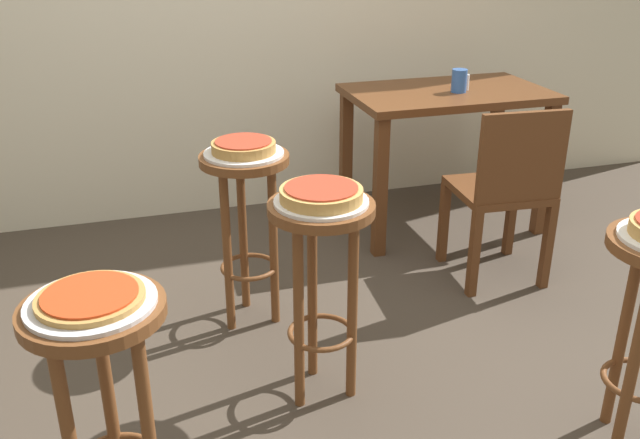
% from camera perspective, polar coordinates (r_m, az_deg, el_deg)
% --- Properties ---
extents(ground_plane, '(6.00, 6.00, 0.00)m').
position_cam_1_polar(ground_plane, '(2.82, -1.02, -10.99)').
color(ground_plane, '#42382D').
extents(stool_middle, '(0.36, 0.36, 0.74)m').
position_cam_1_polar(stool_middle, '(1.89, -17.33, -12.03)').
color(stool_middle, brown).
rests_on(stool_middle, ground_plane).
extents(serving_plate_middle, '(0.32, 0.32, 0.01)m').
position_cam_1_polar(serving_plate_middle, '(1.78, -18.15, -6.47)').
color(serving_plate_middle, silver).
rests_on(serving_plate_middle, stool_middle).
extents(pizza_middle, '(0.26, 0.26, 0.02)m').
position_cam_1_polar(pizza_middle, '(1.77, -18.22, -6.02)').
color(pizza_middle, '#B78442').
rests_on(pizza_middle, serving_plate_middle).
extents(stool_leftside, '(0.36, 0.36, 0.74)m').
position_cam_1_polar(stool_leftside, '(2.36, 0.10, -3.30)').
color(stool_leftside, brown).
rests_on(stool_leftside, ground_plane).
extents(serving_plate_leftside, '(0.31, 0.31, 0.01)m').
position_cam_1_polar(serving_plate_leftside, '(2.27, 0.10, 1.46)').
color(serving_plate_leftside, silver).
rests_on(serving_plate_leftside, stool_leftside).
extents(pizza_leftside, '(0.27, 0.27, 0.05)m').
position_cam_1_polar(pizza_leftside, '(2.26, 0.10, 2.12)').
color(pizza_leftside, tan).
rests_on(pizza_leftside, serving_plate_leftside).
extents(stool_rear, '(0.36, 0.36, 0.74)m').
position_cam_1_polar(stool_rear, '(2.83, -6.04, 1.32)').
color(stool_rear, brown).
rests_on(stool_rear, ground_plane).
extents(serving_plate_rear, '(0.31, 0.31, 0.01)m').
position_cam_1_polar(serving_plate_rear, '(2.76, -6.23, 5.39)').
color(serving_plate_rear, silver).
rests_on(serving_plate_rear, stool_rear).
extents(pizza_rear, '(0.25, 0.25, 0.05)m').
position_cam_1_polar(pizza_rear, '(2.75, -6.25, 5.95)').
color(pizza_rear, '#B78442').
rests_on(pizza_rear, serving_plate_rear).
extents(dining_table, '(1.03, 0.63, 0.76)m').
position_cam_1_polar(dining_table, '(3.80, 10.24, 8.46)').
color(dining_table, '#5B3319').
rests_on(dining_table, ground_plane).
extents(cup_near_edge, '(0.08, 0.08, 0.12)m').
position_cam_1_polar(cup_near_edge, '(3.72, 11.27, 11.03)').
color(cup_near_edge, '#3360B2').
rests_on(cup_near_edge, dining_table).
extents(condiment_shaker, '(0.04, 0.04, 0.08)m').
position_cam_1_polar(condiment_shaker, '(3.77, 11.76, 10.90)').
color(condiment_shaker, white).
rests_on(condiment_shaker, dining_table).
extents(wooden_chair, '(0.43, 0.43, 0.85)m').
position_cam_1_polar(wooden_chair, '(3.27, 14.90, 2.48)').
color(wooden_chair, '#5B3319').
rests_on(wooden_chair, ground_plane).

